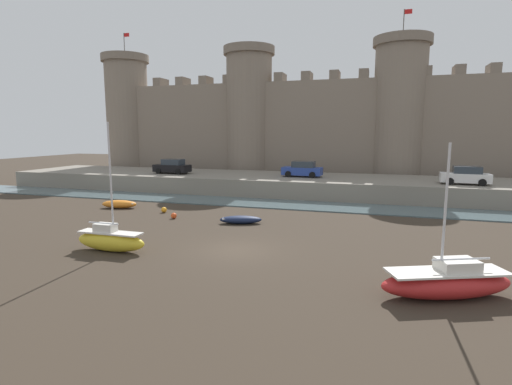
# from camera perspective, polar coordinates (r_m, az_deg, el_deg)

# --- Properties ---
(ground_plane) EXTENTS (160.00, 160.00, 0.00)m
(ground_plane) POSITION_cam_1_polar(r_m,az_deg,el_deg) (22.17, -2.81, -8.24)
(ground_plane) COLOR #382D23
(water_channel) EXTENTS (80.00, 4.50, 0.10)m
(water_channel) POSITION_cam_1_polar(r_m,az_deg,el_deg) (35.53, 5.07, -1.75)
(water_channel) COLOR slate
(water_channel) RESTS_ON ground
(quay_road) EXTENTS (67.52, 10.00, 1.79)m
(quay_road) POSITION_cam_1_polar(r_m,az_deg,el_deg) (42.44, 7.14, 1.07)
(quay_road) COLOR gray
(quay_road) RESTS_ON ground
(castle) EXTENTS (62.08, 6.56, 20.20)m
(castle) POSITION_cam_1_polar(r_m,az_deg,el_deg) (51.06, 9.10, 9.93)
(castle) COLOR gray
(castle) RESTS_ON ground
(sailboat_near_channel_left) EXTENTS (4.13, 1.03, 6.96)m
(sailboat_near_channel_left) POSITION_cam_1_polar(r_m,az_deg,el_deg) (23.21, -20.08, -6.31)
(sailboat_near_channel_left) COLOR yellow
(sailboat_near_channel_left) RESTS_ON ground
(rowboat_foreground_left) EXTENTS (3.14, 1.84, 0.56)m
(rowboat_foreground_left) POSITION_cam_1_polar(r_m,az_deg,el_deg) (28.34, -2.20, -3.87)
(rowboat_foreground_left) COLOR #141E3D
(rowboat_foreground_left) RESTS_ON ground
(sailboat_foreground_right) EXTENTS (5.47, 3.50, 6.05)m
(sailboat_foreground_right) POSITION_cam_1_polar(r_m,az_deg,el_deg) (17.62, 25.63, -11.44)
(sailboat_foreground_right) COLOR red
(sailboat_foreground_right) RESTS_ON ground
(rowboat_midflat_left) EXTENTS (3.14, 1.72, 0.69)m
(rowboat_midflat_left) POSITION_cam_1_polar(r_m,az_deg,el_deg) (35.96, -18.94, -1.55)
(rowboat_midflat_left) COLOR orange
(rowboat_midflat_left) RESTS_ON ground
(mooring_buoy_near_shore) EXTENTS (0.44, 0.44, 0.44)m
(mooring_buoy_near_shore) POSITION_cam_1_polar(r_m,az_deg,el_deg) (30.59, -11.67, -3.27)
(mooring_buoy_near_shore) COLOR #E04C1E
(mooring_buoy_near_shore) RESTS_ON ground
(mooring_buoy_off_centre) EXTENTS (0.45, 0.45, 0.45)m
(mooring_buoy_off_centre) POSITION_cam_1_polar(r_m,az_deg,el_deg) (33.00, -13.02, -2.43)
(mooring_buoy_off_centre) COLOR orange
(mooring_buoy_off_centre) RESTS_ON ground
(car_quay_east) EXTENTS (4.18, 2.04, 1.62)m
(car_quay_east) POSITION_cam_1_polar(r_m,az_deg,el_deg) (40.23, 27.75, 2.13)
(car_quay_east) COLOR silver
(car_quay_east) RESTS_ON quay_road
(car_quay_west) EXTENTS (4.18, 2.04, 1.62)m
(car_quay_west) POSITION_cam_1_polar(r_m,az_deg,el_deg) (42.01, 6.65, 3.30)
(car_quay_west) COLOR #263F99
(car_quay_west) RESTS_ON quay_road
(car_quay_centre_east) EXTENTS (4.18, 2.04, 1.62)m
(car_quay_centre_east) POSITION_cam_1_polar(r_m,az_deg,el_deg) (46.06, -11.86, 3.64)
(car_quay_centre_east) COLOR black
(car_quay_centre_east) RESTS_ON quay_road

